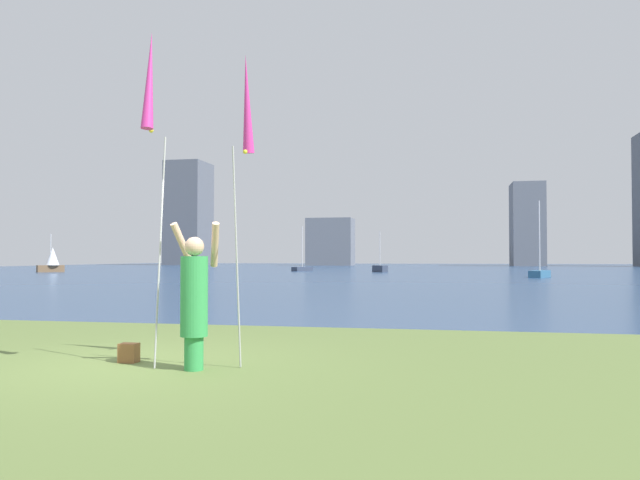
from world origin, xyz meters
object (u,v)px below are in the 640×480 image
(kite_flag_left, at_px, (150,89))
(sailboat_4, at_px, (380,268))
(sailboat_0, at_px, (52,259))
(sailboat_7, at_px, (540,273))
(person, at_px, (194,297))
(bag, at_px, (129,353))
(kite_flag_right, at_px, (247,111))
(sailboat_3, at_px, (302,268))

(kite_flag_left, bearing_deg, sailboat_4, 92.75)
(sailboat_0, distance_m, sailboat_7, 43.06)
(person, bearing_deg, bag, 171.88)
(kite_flag_left, height_order, sailboat_4, kite_flag_left)
(person, bearing_deg, sailboat_4, 103.23)
(sailboat_0, bearing_deg, kite_flag_right, -52.83)
(sailboat_4, bearing_deg, sailboat_0, -168.36)
(sailboat_0, relative_size, sailboat_7, 0.66)
(person, height_order, sailboat_0, sailboat_0)
(bag, distance_m, sailboat_3, 53.95)
(sailboat_4, bearing_deg, sailboat_7, -45.14)
(kite_flag_right, height_order, bag, kite_flag_right)
(kite_flag_left, xyz_separation_m, kite_flag_right, (1.07, 0.71, -0.18))
(sailboat_4, bearing_deg, person, -86.64)
(person, distance_m, sailboat_0, 55.65)
(sailboat_3, distance_m, sailboat_7, 25.46)
(kite_flag_left, distance_m, bag, 3.59)
(sailboat_0, xyz_separation_m, sailboat_3, (22.01, 8.62, -0.93))
(person, xyz_separation_m, kite_flag_right, (0.54, 0.50, 2.51))
(person, xyz_separation_m, sailboat_3, (-11.04, 53.39, -0.68))
(kite_flag_left, relative_size, kite_flag_right, 1.04)
(sailboat_0, bearing_deg, sailboat_4, 11.64)
(person, xyz_separation_m, bag, (-1.11, 0.36, -0.81))
(bag, distance_m, sailboat_7, 39.48)
(kite_flag_left, relative_size, sailboat_7, 0.82)
(bag, distance_m, sailboat_4, 50.64)
(sailboat_4, bearing_deg, bag, -87.88)
(kite_flag_right, xyz_separation_m, sailboat_3, (-11.57, 52.90, -3.19))
(kite_flag_left, xyz_separation_m, sailboat_7, (10.07, 38.59, -3.30))
(sailboat_0, relative_size, sailboat_4, 0.94)
(bag, height_order, sailboat_4, sailboat_4)
(person, relative_size, sailboat_0, 0.54)
(kite_flag_right, relative_size, sailboat_0, 1.19)
(sailboat_3, bearing_deg, bag, -79.40)
(sailboat_0, height_order, sailboat_7, sailboat_7)
(person, relative_size, sailboat_4, 0.51)
(person, height_order, kite_flag_right, kite_flag_right)
(sailboat_0, bearing_deg, bag, -54.29)
(person, xyz_separation_m, sailboat_0, (-33.04, 44.77, 0.25))
(bag, height_order, sailboat_7, sailboat_7)
(person, bearing_deg, kite_flag_right, 52.64)
(kite_flag_right, distance_m, sailboat_0, 55.61)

